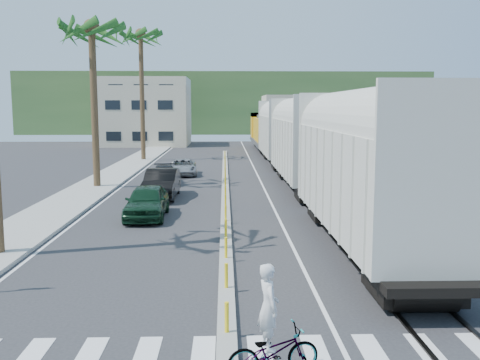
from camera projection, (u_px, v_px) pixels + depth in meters
name	position (u px, v px, depth m)	size (l,w,h in m)	color
ground	(227.00, 321.00, 13.05)	(140.00, 140.00, 0.00)	#28282B
sidewalk	(104.00, 181.00, 37.56)	(3.00, 90.00, 0.15)	gray
rails	(290.00, 175.00, 40.93)	(1.56, 100.00, 0.06)	black
median	(225.00, 191.00, 32.81)	(0.45, 60.00, 0.85)	gray
crosswalk	(227.00, 359.00, 11.07)	(14.00, 2.20, 0.01)	silver
lane_markings	(195.00, 181.00, 37.75)	(9.42, 90.00, 0.01)	silver
freight_train	(292.00, 138.00, 39.54)	(3.00, 60.94, 5.85)	beige
palm_trees	(97.00, 18.00, 33.85)	(3.50, 37.20, 13.75)	brown
buildings	(184.00, 113.00, 83.26)	(38.00, 27.00, 10.00)	#B5AC8F
hillside	(225.00, 104.00, 111.30)	(80.00, 20.00, 12.00)	#385628
car_lead	(147.00, 202.00, 25.13)	(1.89, 4.59, 1.56)	black
car_second	(162.00, 184.00, 30.66)	(1.82, 5.07, 1.66)	black
car_third	(164.00, 175.00, 36.26)	(2.06, 4.42, 1.25)	black
car_rear	(183.00, 167.00, 41.16)	(2.38, 4.60, 1.24)	#96989A
cyclist	(272.00, 341.00, 10.30)	(1.51, 2.16, 2.24)	#9EA0A5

